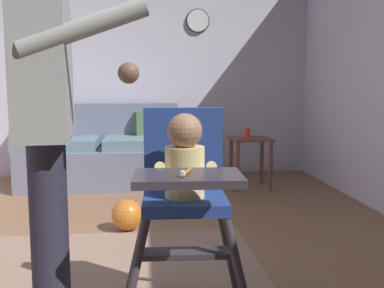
# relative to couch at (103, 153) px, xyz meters

# --- Properties ---
(wall_far) EXTENTS (5.27, 0.06, 2.52)m
(wall_far) POSITION_rel_couch_xyz_m (0.17, 0.52, 0.92)
(wall_far) COLOR silver
(wall_far) RESTS_ON ground
(couch) EXTENTS (1.67, 0.86, 0.86)m
(couch) POSITION_rel_couch_xyz_m (0.00, 0.00, 0.00)
(couch) COLOR slate
(couch) RESTS_ON ground
(high_chair) EXTENTS (0.64, 0.75, 0.96)m
(high_chair) POSITION_rel_couch_xyz_m (0.62, -2.94, 0.33)
(high_chair) COLOR #383139
(high_chair) RESTS_ON ground
(adult_standing) EXTENTS (0.54, 0.50, 1.59)m
(adult_standing) POSITION_rel_couch_xyz_m (0.06, -2.99, 0.56)
(adult_standing) COLOR #272536
(adult_standing) RESTS_ON ground
(toy_ball) EXTENTS (0.23, 0.23, 0.23)m
(toy_ball) POSITION_rel_couch_xyz_m (0.31, -1.63, -0.22)
(toy_ball) COLOR orange
(toy_ball) RESTS_ON ground
(side_table) EXTENTS (0.40, 0.40, 0.52)m
(side_table) POSITION_rel_couch_xyz_m (1.53, -0.35, 0.05)
(side_table) COLOR brown
(side_table) RESTS_ON ground
(sippy_cup) EXTENTS (0.07, 0.07, 0.10)m
(sippy_cup) POSITION_rel_couch_xyz_m (1.49, -0.35, 0.24)
(sippy_cup) COLOR #D13D33
(sippy_cup) RESTS_ON side_table
(wall_clock) EXTENTS (0.28, 0.04, 0.28)m
(wall_clock) POSITION_rel_couch_xyz_m (1.08, 0.48, 1.47)
(wall_clock) COLOR white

